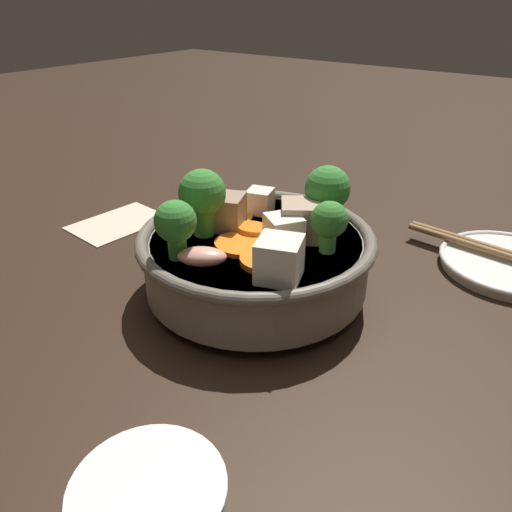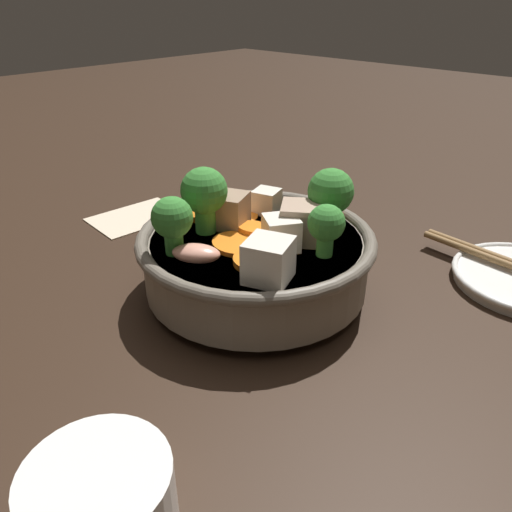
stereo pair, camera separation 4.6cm
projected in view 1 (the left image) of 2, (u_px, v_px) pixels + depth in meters
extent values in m
plane|color=black|center=(256.00, 291.00, 0.48)|extent=(3.00, 3.00, 0.00)
cylinder|color=slate|center=(256.00, 287.00, 0.48)|extent=(0.11, 0.11, 0.01)
cylinder|color=slate|center=(256.00, 261.00, 0.47)|extent=(0.21, 0.21, 0.05)
torus|color=#685F52|center=(256.00, 237.00, 0.45)|extent=(0.22, 0.22, 0.01)
cylinder|color=brown|center=(256.00, 250.00, 0.46)|extent=(0.19, 0.19, 0.03)
cylinder|color=orange|center=(265.00, 260.00, 0.41)|extent=(0.05, 0.05, 0.01)
cylinder|color=orange|center=(230.00, 215.00, 0.49)|extent=(0.05, 0.05, 0.01)
cylinder|color=orange|center=(192.00, 216.00, 0.49)|extent=(0.03, 0.03, 0.01)
cylinder|color=orange|center=(241.00, 245.00, 0.44)|extent=(0.06, 0.06, 0.01)
cylinder|color=orange|center=(315.00, 211.00, 0.50)|extent=(0.05, 0.05, 0.01)
cylinder|color=orange|center=(253.00, 230.00, 0.46)|extent=(0.04, 0.04, 0.01)
cylinder|color=green|center=(328.00, 241.00, 0.43)|extent=(0.01, 0.01, 0.02)
sphere|color=#388433|center=(329.00, 220.00, 0.42)|extent=(0.03, 0.03, 0.03)
cylinder|color=green|center=(204.00, 221.00, 0.45)|extent=(0.02, 0.02, 0.03)
sphere|color=#388433|center=(202.00, 193.00, 0.44)|extent=(0.04, 0.04, 0.04)
cylinder|color=green|center=(326.00, 216.00, 0.47)|extent=(0.02, 0.02, 0.03)
sphere|color=#388433|center=(328.00, 188.00, 0.45)|extent=(0.04, 0.04, 0.04)
cylinder|color=green|center=(177.00, 246.00, 0.42)|extent=(0.02, 0.02, 0.02)
sphere|color=#388433|center=(175.00, 221.00, 0.41)|extent=(0.04, 0.04, 0.04)
cube|color=#9E7F66|center=(225.00, 212.00, 0.46)|extent=(0.04, 0.04, 0.03)
cube|color=silver|center=(282.00, 233.00, 0.43)|extent=(0.04, 0.04, 0.03)
cube|color=tan|center=(300.00, 220.00, 0.45)|extent=(0.05, 0.05, 0.03)
cube|color=silver|center=(260.00, 201.00, 0.50)|extent=(0.03, 0.03, 0.02)
cube|color=silver|center=(279.00, 259.00, 0.38)|extent=(0.04, 0.04, 0.03)
ellipsoid|color=#EA9E84|center=(202.00, 256.00, 0.41)|extent=(0.04, 0.05, 0.01)
cylinder|color=white|center=(509.00, 265.00, 0.52)|extent=(0.13, 0.13, 0.01)
torus|color=white|center=(510.00, 261.00, 0.51)|extent=(0.14, 0.14, 0.01)
cylinder|color=brown|center=(149.00, 499.00, 0.25)|extent=(0.07, 0.07, 0.00)
cube|color=beige|center=(118.00, 222.00, 0.62)|extent=(0.12, 0.09, 0.00)
cylinder|color=olive|center=(511.00, 257.00, 0.51)|extent=(0.03, 0.22, 0.01)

